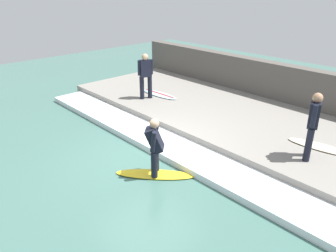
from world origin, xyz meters
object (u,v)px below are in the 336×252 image
Objects in this scene: surfboard_riding at (155,174)px; surfer_waiting_near at (313,123)px; surfer_waiting_far at (146,74)px; surfboard_waiting_near at (321,147)px; surfer_riding at (155,144)px; surfboard_waiting_far at (159,94)px.

surfer_waiting_near is (2.89, -2.35, 1.26)m from surfboard_riding.
surfboard_riding is 4.93m from surfer_waiting_far.
surfer_waiting_near reaches higher than surfer_waiting_far.
surfer_waiting_far is at bearing 53.17° from surfboard_riding.
surfboard_waiting_near is at bearing -32.94° from surfboard_riding.
surfboard_waiting_far is at bearing 47.33° from surfer_riding.
surfer_riding is 4.40m from surfboard_waiting_near.
surfer_riding is at bearing 147.06° from surfboard_waiting_near.
surfboard_waiting_far is at bearing 84.49° from surfer_waiting_near.
surfboard_waiting_far is (-0.19, 6.16, 0.00)m from surfboard_waiting_near.
surfer_waiting_near is 0.94× the size of surfboard_waiting_near.
surfer_riding is at bearing 63.43° from surfboard_riding.
surfer_riding reaches higher than surfboard_waiting_far.
surfer_waiting_far reaches higher than surfboard_waiting_near.
surfboard_waiting_near is (3.68, -2.38, -0.47)m from surfer_riding.
surfboard_riding is 1.04× the size of surfer_waiting_near.
surfer_waiting_far is (-0.81, 6.20, 0.90)m from surfboard_waiting_near.
surfer_waiting_near is at bearing -39.14° from surfboard_riding.
surfboard_waiting_far reaches higher than surfboard_waiting_near.
surfer_waiting_far is at bearing 97.49° from surfboard_waiting_near.
surfer_waiting_near is at bearing -95.51° from surfboard_waiting_far.
surfboard_riding is 1.22× the size of surfer_riding.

